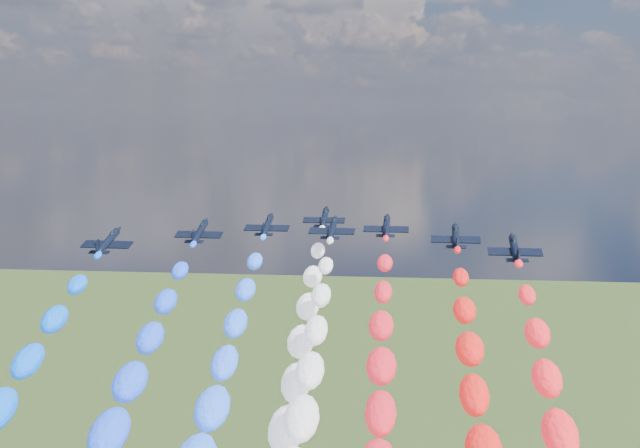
# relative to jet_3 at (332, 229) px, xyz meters

# --- Properties ---
(jet_0) EXTENTS (9.35, 12.36, 5.95)m
(jet_0) POSITION_rel_jet_3_xyz_m (-37.16, -18.30, 0.00)
(jet_0) COLOR black
(jet_1) EXTENTS (9.04, 12.14, 5.95)m
(jet_1) POSITION_rel_jet_3_xyz_m (-24.09, -6.51, 0.00)
(jet_1) COLOR black
(jet_2) EXTENTS (8.93, 12.06, 5.95)m
(jet_2) POSITION_rel_jet_3_xyz_m (-12.96, 2.63, 0.00)
(jet_2) COLOR black
(jet_3) EXTENTS (9.24, 12.28, 5.95)m
(jet_3) POSITION_rel_jet_3_xyz_m (0.00, 0.00, 0.00)
(jet_3) COLOR black
(jet_4) EXTENTS (8.94, 12.07, 5.95)m
(jet_4) POSITION_rel_jet_3_xyz_m (-2.86, 14.23, 0.00)
(jet_4) COLOR black
(jet_5) EXTENTS (9.02, 12.12, 5.95)m
(jet_5) POSITION_rel_jet_3_xyz_m (10.20, 3.40, 0.00)
(jet_5) COLOR black
(jet_6) EXTENTS (9.27, 12.30, 5.95)m
(jet_6) POSITION_rel_jet_3_xyz_m (22.69, -7.30, 0.00)
(jet_6) COLOR black
(jet_7) EXTENTS (9.02, 12.13, 5.95)m
(jet_7) POSITION_rel_jet_3_xyz_m (31.40, -18.54, 0.00)
(jet_7) COLOR black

